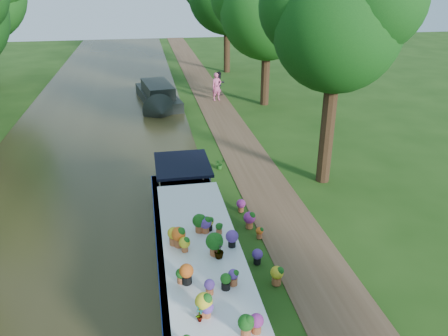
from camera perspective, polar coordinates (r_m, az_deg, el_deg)
ground at (r=15.45m, az=3.72°, el=-7.46°), size 100.00×100.00×0.00m
canal_water at (r=15.31m, az=-18.96°, el=-9.15°), size 10.00×100.00×0.02m
towpath at (r=15.74m, az=8.00°, el=-6.95°), size 2.20×100.00×0.03m
plant_boat at (r=11.55m, az=-2.76°, el=-14.56°), size 2.29×13.52×2.27m
tree_near_overhang at (r=17.42m, az=14.62°, el=18.51°), size 5.52×5.28×8.99m
tree_near_mid at (r=28.97m, az=5.70°, el=20.68°), size 6.90×6.60×9.40m
second_boat at (r=30.12m, az=-8.61°, el=9.34°), size 3.01×7.56×1.42m
pedestrian_pink at (r=30.52m, az=-0.96°, el=10.58°), size 0.78×0.61×1.90m
pedestrian_dark at (r=31.70m, az=-0.59°, el=10.94°), size 1.07×1.00×1.74m
verge_plant at (r=19.63m, az=-0.59°, el=0.55°), size 0.54×0.51×0.48m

